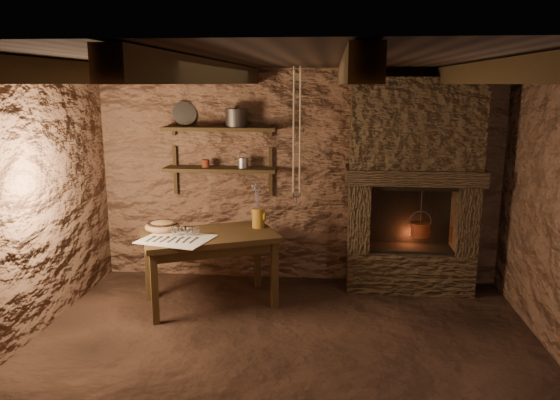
# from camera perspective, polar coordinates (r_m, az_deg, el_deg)

# --- Properties ---
(floor) EXTENTS (4.50, 4.50, 0.00)m
(floor) POSITION_cam_1_polar(r_m,az_deg,el_deg) (4.66, 0.13, -16.57)
(floor) COLOR black
(floor) RESTS_ON ground
(back_wall) EXTENTS (4.50, 0.04, 2.40)m
(back_wall) POSITION_cam_1_polar(r_m,az_deg,el_deg) (6.17, 1.83, 2.43)
(back_wall) COLOR brown
(back_wall) RESTS_ON floor
(front_wall) EXTENTS (4.50, 0.04, 2.40)m
(front_wall) POSITION_cam_1_polar(r_m,az_deg,el_deg) (2.34, -4.47, -14.11)
(front_wall) COLOR brown
(front_wall) RESTS_ON floor
(left_wall) EXTENTS (0.04, 4.00, 2.40)m
(left_wall) POSITION_cam_1_polar(r_m,az_deg,el_deg) (4.95, -26.77, -1.28)
(left_wall) COLOR brown
(left_wall) RESTS_ON floor
(ceiling) EXTENTS (4.50, 4.00, 0.04)m
(ceiling) POSITION_cam_1_polar(r_m,az_deg,el_deg) (4.09, 0.14, 14.41)
(ceiling) COLOR black
(ceiling) RESTS_ON back_wall
(beam_far_left) EXTENTS (0.14, 3.95, 0.16)m
(beam_far_left) POSITION_cam_1_polar(r_m,az_deg,el_deg) (4.48, -19.81, 12.36)
(beam_far_left) COLOR black
(beam_far_left) RESTS_ON ceiling
(beam_mid_left) EXTENTS (0.14, 3.95, 0.16)m
(beam_mid_left) POSITION_cam_1_polar(r_m,az_deg,el_deg) (4.16, -6.91, 13.05)
(beam_mid_left) COLOR black
(beam_mid_left) RESTS_ON ceiling
(beam_mid_right) EXTENTS (0.14, 3.95, 0.16)m
(beam_mid_right) POSITION_cam_1_polar(r_m,az_deg,el_deg) (4.07, 7.35, 13.06)
(beam_mid_right) COLOR black
(beam_mid_right) RESTS_ON ceiling
(beam_far_right) EXTENTS (0.14, 3.95, 0.16)m
(beam_far_right) POSITION_cam_1_polar(r_m,az_deg,el_deg) (4.23, 21.35, 12.31)
(beam_far_right) COLOR black
(beam_far_right) RESTS_ON ceiling
(shelf_lower) EXTENTS (1.25, 0.30, 0.04)m
(shelf_lower) POSITION_cam_1_polar(r_m,az_deg,el_deg) (6.11, -6.25, 3.22)
(shelf_lower) COLOR black
(shelf_lower) RESTS_ON back_wall
(shelf_upper) EXTENTS (1.25, 0.30, 0.04)m
(shelf_upper) POSITION_cam_1_polar(r_m,az_deg,el_deg) (6.06, -6.35, 7.43)
(shelf_upper) COLOR black
(shelf_upper) RESTS_ON back_wall
(hearth) EXTENTS (1.43, 0.51, 2.30)m
(hearth) POSITION_cam_1_polar(r_m,az_deg,el_deg) (5.99, 13.72, 2.06)
(hearth) COLOR #34261A
(hearth) RESTS_ON floor
(work_table) EXTENTS (1.51, 1.22, 0.75)m
(work_table) POSITION_cam_1_polar(r_m,az_deg,el_deg) (5.65, -7.31, -6.89)
(work_table) COLOR #332312
(work_table) RESTS_ON floor
(linen_cloth) EXTENTS (0.76, 0.67, 0.01)m
(linen_cloth) POSITION_cam_1_polar(r_m,az_deg,el_deg) (5.40, -10.78, -4.04)
(linen_cloth) COLOR silver
(linen_cloth) RESTS_ON work_table
(pewter_cutlery_row) EXTENTS (0.58, 0.34, 0.01)m
(pewter_cutlery_row) POSITION_cam_1_polar(r_m,az_deg,el_deg) (5.37, -10.84, -4.00)
(pewter_cutlery_row) COLOR gray
(pewter_cutlery_row) RESTS_ON linen_cloth
(drinking_glasses) EXTENTS (0.21, 0.06, 0.08)m
(drinking_glasses) POSITION_cam_1_polar(r_m,az_deg,el_deg) (5.49, -10.23, -3.23)
(drinking_glasses) COLOR white
(drinking_glasses) RESTS_ON linen_cloth
(stoneware_jug) EXTENTS (0.15, 0.14, 0.47)m
(stoneware_jug) POSITION_cam_1_polar(r_m,az_deg,el_deg) (5.70, -2.27, -0.93)
(stoneware_jug) COLOR #90641B
(stoneware_jug) RESTS_ON work_table
(wooden_bowl) EXTENTS (0.41, 0.41, 0.12)m
(wooden_bowl) POSITION_cam_1_polar(r_m,az_deg,el_deg) (5.73, -12.19, -2.75)
(wooden_bowl) COLOR olive
(wooden_bowl) RESTS_ON work_table
(iron_stockpot) EXTENTS (0.26, 0.26, 0.18)m
(iron_stockpot) POSITION_cam_1_polar(r_m,az_deg,el_deg) (6.01, -4.60, 8.46)
(iron_stockpot) COLOR #312E2C
(iron_stockpot) RESTS_ON shelf_upper
(tin_pan) EXTENTS (0.30, 0.22, 0.27)m
(tin_pan) POSITION_cam_1_polar(r_m,az_deg,el_deg) (6.24, -9.98, 8.88)
(tin_pan) COLOR gray
(tin_pan) RESTS_ON shelf_upper
(small_kettle) EXTENTS (0.19, 0.16, 0.17)m
(small_kettle) POSITION_cam_1_polar(r_m,az_deg,el_deg) (6.05, -3.88, 3.90)
(small_kettle) COLOR gray
(small_kettle) RESTS_ON shelf_lower
(rusty_tin) EXTENTS (0.10, 0.10, 0.09)m
(rusty_tin) POSITION_cam_1_polar(r_m,az_deg,el_deg) (6.13, -7.77, 3.81)
(rusty_tin) COLOR #5E2112
(rusty_tin) RESTS_ON shelf_lower
(red_pot) EXTENTS (0.26, 0.26, 0.54)m
(red_pot) POSITION_cam_1_polar(r_m,az_deg,el_deg) (6.07, 14.43, -2.90)
(red_pot) COLOR maroon
(red_pot) RESTS_ON hearth
(hanging_ropes) EXTENTS (0.08, 0.08, 1.20)m
(hanging_ropes) POSITION_cam_1_polar(r_m,az_deg,el_deg) (5.15, 1.77, 7.25)
(hanging_ropes) COLOR #C2B489
(hanging_ropes) RESTS_ON ceiling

